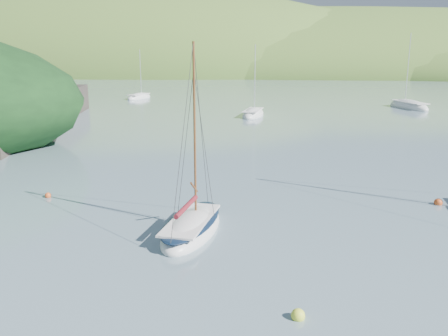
# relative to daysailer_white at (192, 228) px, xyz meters

# --- Properties ---
(ground) EXTENTS (700.00, 700.00, 0.00)m
(ground) POSITION_rel_daysailer_white_xyz_m (2.63, -4.71, -0.23)
(ground) COLOR slate
(ground) RESTS_ON ground
(shoreline_hills) EXTENTS (690.00, 135.00, 56.00)m
(shoreline_hills) POSITION_rel_daysailer_white_xyz_m (-7.03, 167.72, -0.23)
(shoreline_hills) COLOR #3B5F24
(shoreline_hills) RESTS_ON ground
(daysailer_white) EXTENTS (3.11, 6.76, 10.05)m
(daysailer_white) POSITION_rel_daysailer_white_xyz_m (0.00, 0.00, 0.00)
(daysailer_white) COLOR white
(daysailer_white) RESTS_ON ground
(distant_sloop_a) EXTENTS (3.39, 7.29, 10.03)m
(distant_sloop_a) POSITION_rel_daysailer_white_xyz_m (0.30, 42.18, -0.05)
(distant_sloop_a) COLOR white
(distant_sloop_a) RESTS_ON ground
(distant_sloop_b) EXTENTS (5.88, 8.74, 11.78)m
(distant_sloop_b) POSITION_rel_daysailer_white_xyz_m (22.64, 53.27, -0.03)
(distant_sloop_b) COLOR white
(distant_sloop_b) RESTS_ON ground
(distant_sloop_c) EXTENTS (3.91, 6.76, 9.12)m
(distant_sloop_c) POSITION_rel_daysailer_white_xyz_m (-20.87, 61.43, -0.06)
(distant_sloop_c) COLOR white
(distant_sloop_c) RESTS_ON ground
(mooring_buoys) EXTENTS (24.04, 14.29, 0.50)m
(mooring_buoys) POSITION_rel_daysailer_white_xyz_m (5.95, 0.43, -0.11)
(mooring_buoys) COLOR #EEFF3A
(mooring_buoys) RESTS_ON ground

